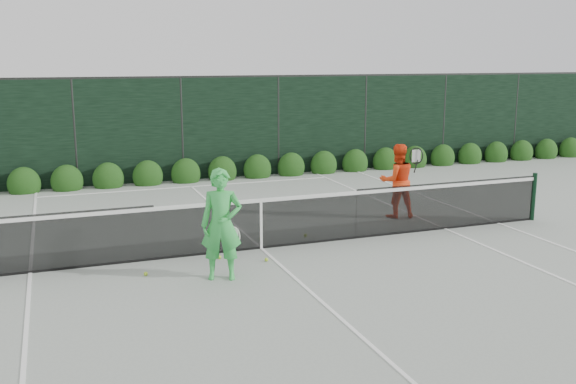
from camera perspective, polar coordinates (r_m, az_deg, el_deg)
name	(u,v)px	position (r m, az deg, el deg)	size (l,w,h in m)	color
ground	(261,249)	(12.31, -2.39, -5.05)	(80.00, 80.00, 0.00)	gray
tennis_net	(260,222)	(12.16, -2.52, -2.66)	(12.90, 0.10, 1.07)	black
player_woman	(222,225)	(10.49, -5.93, -2.89)	(0.77, 0.63, 1.84)	green
player_man	(397,181)	(14.73, 9.68, 0.99)	(0.95, 0.77, 1.68)	#FF4215
court_lines	(261,248)	(12.31, -2.39, -5.02)	(11.03, 23.83, 0.01)	white
windscreen_fence	(317,200)	(9.46, 2.62, -0.75)	(32.00, 21.07, 3.06)	black
hedge_row	(186,174)	(19.01, -9.07, 1.58)	(31.66, 0.65, 0.94)	#13340E
tennis_balls	(239,250)	(12.15, -4.40, -5.14)	(3.46, 1.61, 0.07)	#B3DD31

